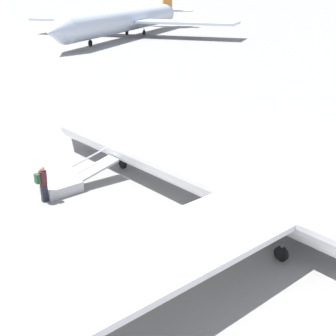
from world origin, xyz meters
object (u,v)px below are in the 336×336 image
Objects in this scene: airplane_far_center at (128,19)px; airplane_main at (264,193)px; boarding_stairs at (69,184)px; passenger at (43,182)px.

airplane_main is at bearing 27.80° from airplane_far_center.
airplane_far_center is 69.57m from boarding_stairs.
airplane_far_center is at bearing -32.52° from airplane_main.
boarding_stairs is at bearing 22.76° from airplane_main.
boarding_stairs is at bearing 12.22° from passenger.
boarding_stairs is (9.22, 2.36, -1.43)m from airplane_main.
passenger is at bearing 31.49° from airplane_main.
airplane_main is at bearing -58.51° from passenger.
boarding_stairs is 2.37× the size of passenger.
airplane_main is 9.63m from boarding_stairs.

